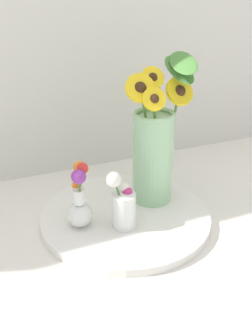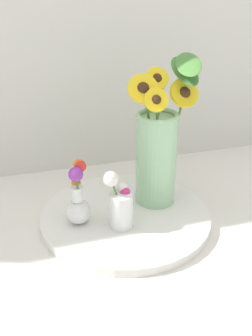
# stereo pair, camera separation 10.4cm
# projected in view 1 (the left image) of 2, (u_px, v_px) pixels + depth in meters

# --- Properties ---
(ground_plane) EXTENTS (6.00, 6.00, 0.00)m
(ground_plane) POSITION_uv_depth(u_px,v_px,m) (132.00, 229.00, 1.07)
(ground_plane) COLOR silver
(serving_tray) EXTENTS (0.47, 0.47, 0.02)m
(serving_tray) POSITION_uv_depth(u_px,v_px,m) (126.00, 217.00, 1.11)
(serving_tray) COLOR white
(serving_tray) RESTS_ON ground_plane
(mason_jar_sunflowers) EXTENTS (0.20, 0.15, 0.43)m
(mason_jar_sunflowers) POSITION_uv_depth(u_px,v_px,m) (154.00, 148.00, 1.11)
(mason_jar_sunflowers) COLOR #99CC9E
(mason_jar_sunflowers) RESTS_ON serving_tray
(vase_small_center) EXTENTS (0.08, 0.07, 0.16)m
(vase_small_center) POSITION_uv_depth(u_px,v_px,m) (123.00, 205.00, 1.02)
(vase_small_center) COLOR white
(vase_small_center) RESTS_ON serving_tray
(vase_bulb_right) EXTENTS (0.07, 0.08, 0.19)m
(vase_bulb_right) POSITION_uv_depth(u_px,v_px,m) (79.00, 202.00, 1.02)
(vase_bulb_right) COLOR white
(vase_bulb_right) RESTS_ON serving_tray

